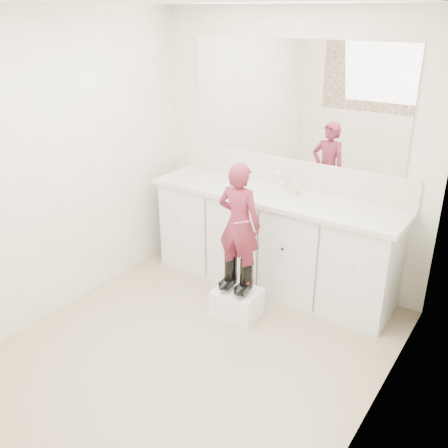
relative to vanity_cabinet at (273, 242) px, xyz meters
The scene contains 17 objects.
floor 1.30m from the vanity_cabinet, 90.00° to the right, with size 3.00×3.00×0.00m, color #8E815D.
ceiling 2.32m from the vanity_cabinet, 90.00° to the right, with size 3.00×3.00×0.00m, color white.
wall_back 0.82m from the vanity_cabinet, 90.00° to the left, with size 2.60×2.60×0.00m, color beige.
wall_left 1.95m from the vanity_cabinet, 136.70° to the right, with size 3.00×3.00×0.00m, color beige.
wall_right 1.95m from the vanity_cabinet, 43.30° to the right, with size 3.00×3.00×0.00m, color beige.
vanity_cabinet is the anchor object (origin of this frame).
countertop 0.45m from the vanity_cabinet, 90.00° to the right, with size 2.28×0.58×0.04m, color beige.
backsplash 0.64m from the vanity_cabinet, 90.00° to the left, with size 2.28×0.03×0.25m, color beige.
mirror 1.24m from the vanity_cabinet, 90.00° to the left, with size 2.00×0.02×1.00m, color white.
faucet 0.54m from the vanity_cabinet, 90.00° to the left, with size 0.08×0.08×0.10m, color silver.
cup 0.54m from the vanity_cabinet, 21.00° to the left, with size 0.11×0.11×0.10m, color beige.
soap_bottle 0.69m from the vanity_cabinet, behind, with size 0.08×0.08×0.18m, color beige.
step_stool 0.69m from the vanity_cabinet, 88.55° to the right, with size 0.36×0.30×0.23m, color white.
boot_left 0.61m from the vanity_cabinet, 95.62° to the right, with size 0.11×0.20×0.30m, color black, non-canonical shape.
boot_right 0.61m from the vanity_cabinet, 81.43° to the right, with size 0.11×0.20×0.30m, color black, non-canonical shape.
toddler 0.72m from the vanity_cabinet, 88.50° to the right, with size 0.36×0.24×0.99m, color #B03651.
toothbrush 0.83m from the vanity_cabinet, 82.84° to the right, with size 0.01×0.01×0.14m, color #D7539A.
Camera 1 is at (1.90, -2.39, 2.37)m, focal length 40.00 mm.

